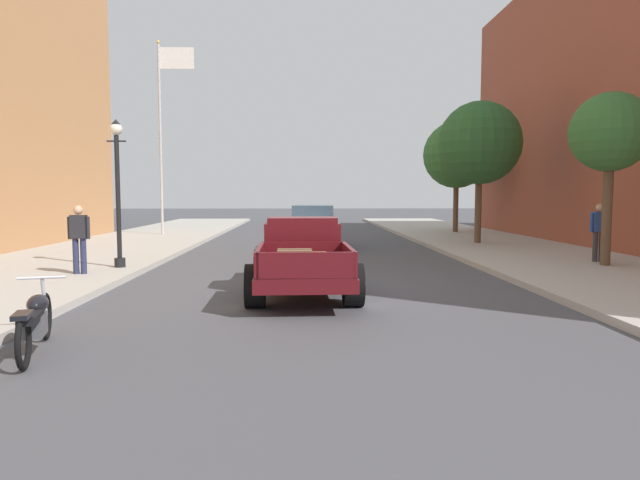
{
  "coord_description": "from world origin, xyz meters",
  "views": [
    {
      "loc": [
        -0.36,
        -12.31,
        2.06
      ],
      "look_at": [
        0.06,
        0.63,
        1.0
      ],
      "focal_mm": 31.27,
      "sensor_mm": 36.0,
      "label": 1
    }
  ],
  "objects_px": {
    "motorcycle_parked": "(35,320)",
    "street_tree_third": "(457,155)",
    "pedestrian_sidewalk_left": "(79,235)",
    "street_tree_nearest": "(610,134)",
    "hotrod_truck_maroon": "(302,257)",
    "street_tree_second": "(480,143)",
    "flagpole": "(165,116)",
    "car_background_silver": "(314,228)",
    "street_lamp_near": "(118,182)",
    "pedestrian_sidewalk_right": "(599,229)"
  },
  "relations": [
    {
      "from": "flagpole",
      "to": "street_tree_nearest",
      "type": "xyz_separation_m",
      "value": [
        14.75,
        -12.42,
        -2.09
      ]
    },
    {
      "from": "street_tree_second",
      "to": "pedestrian_sidewalk_left",
      "type": "bearing_deg",
      "value": -146.06
    },
    {
      "from": "car_background_silver",
      "to": "pedestrian_sidewalk_right",
      "type": "bearing_deg",
      "value": -37.09
    },
    {
      "from": "hotrod_truck_maroon",
      "to": "pedestrian_sidewalk_left",
      "type": "bearing_deg",
      "value": 161.2
    },
    {
      "from": "pedestrian_sidewalk_left",
      "to": "street_tree_nearest",
      "type": "distance_m",
      "value": 13.87
    },
    {
      "from": "car_background_silver",
      "to": "hotrod_truck_maroon",
      "type": "bearing_deg",
      "value": -92.62
    },
    {
      "from": "pedestrian_sidewalk_left",
      "to": "street_tree_nearest",
      "type": "bearing_deg",
      "value": 5.14
    },
    {
      "from": "flagpole",
      "to": "street_tree_nearest",
      "type": "relative_size",
      "value": 1.98
    },
    {
      "from": "motorcycle_parked",
      "to": "street_tree_nearest",
      "type": "bearing_deg",
      "value": 32.85
    },
    {
      "from": "pedestrian_sidewalk_right",
      "to": "street_tree_second",
      "type": "height_order",
      "value": "street_tree_second"
    },
    {
      "from": "hotrod_truck_maroon",
      "to": "pedestrian_sidewalk_left",
      "type": "height_order",
      "value": "pedestrian_sidewalk_left"
    },
    {
      "from": "street_tree_nearest",
      "to": "street_tree_third",
      "type": "height_order",
      "value": "street_tree_third"
    },
    {
      "from": "pedestrian_sidewalk_right",
      "to": "street_tree_second",
      "type": "bearing_deg",
      "value": 103.25
    },
    {
      "from": "street_tree_nearest",
      "to": "street_tree_second",
      "type": "distance_m",
      "value": 7.19
    },
    {
      "from": "motorcycle_parked",
      "to": "street_tree_nearest",
      "type": "distance_m",
      "value": 14.26
    },
    {
      "from": "motorcycle_parked",
      "to": "pedestrian_sidewalk_right",
      "type": "bearing_deg",
      "value": 34.97
    },
    {
      "from": "motorcycle_parked",
      "to": "pedestrian_sidewalk_right",
      "type": "height_order",
      "value": "pedestrian_sidewalk_right"
    },
    {
      "from": "motorcycle_parked",
      "to": "street_tree_nearest",
      "type": "height_order",
      "value": "street_tree_nearest"
    },
    {
      "from": "pedestrian_sidewalk_right",
      "to": "street_tree_second",
      "type": "relative_size",
      "value": 0.3
    },
    {
      "from": "motorcycle_parked",
      "to": "car_background_silver",
      "type": "xyz_separation_m",
      "value": [
        3.91,
        14.36,
        0.33
      ]
    },
    {
      "from": "pedestrian_sidewalk_left",
      "to": "flagpole",
      "type": "xyz_separation_m",
      "value": [
        -1.18,
        13.64,
        4.68
      ]
    },
    {
      "from": "pedestrian_sidewalk_right",
      "to": "street_lamp_near",
      "type": "height_order",
      "value": "street_lamp_near"
    },
    {
      "from": "hotrod_truck_maroon",
      "to": "car_background_silver",
      "type": "bearing_deg",
      "value": 87.38
    },
    {
      "from": "car_background_silver",
      "to": "pedestrian_sidewalk_right",
      "type": "xyz_separation_m",
      "value": [
        7.99,
        -6.04,
        0.32
      ]
    },
    {
      "from": "pedestrian_sidewalk_left",
      "to": "street_lamp_near",
      "type": "distance_m",
      "value": 1.87
    },
    {
      "from": "car_background_silver",
      "to": "street_tree_second",
      "type": "distance_m",
      "value": 7.3
    },
    {
      "from": "motorcycle_parked",
      "to": "pedestrian_sidewalk_left",
      "type": "height_order",
      "value": "pedestrian_sidewalk_left"
    },
    {
      "from": "hotrod_truck_maroon",
      "to": "street_tree_third",
      "type": "xyz_separation_m",
      "value": [
        7.84,
        16.51,
        3.3
      ]
    },
    {
      "from": "street_tree_nearest",
      "to": "street_tree_third",
      "type": "xyz_separation_m",
      "value": [
        -0.37,
        13.46,
        0.38
      ]
    },
    {
      "from": "hotrod_truck_maroon",
      "to": "street_tree_second",
      "type": "relative_size",
      "value": 0.9
    },
    {
      "from": "car_background_silver",
      "to": "pedestrian_sidewalk_left",
      "type": "bearing_deg",
      "value": -125.86
    },
    {
      "from": "pedestrian_sidewalk_right",
      "to": "street_lamp_near",
      "type": "relative_size",
      "value": 0.43
    },
    {
      "from": "hotrod_truck_maroon",
      "to": "car_background_silver",
      "type": "height_order",
      "value": "car_background_silver"
    },
    {
      "from": "street_tree_nearest",
      "to": "street_tree_third",
      "type": "relative_size",
      "value": 0.82
    },
    {
      "from": "street_tree_second",
      "to": "street_tree_nearest",
      "type": "bearing_deg",
      "value": -79.97
    },
    {
      "from": "pedestrian_sidewalk_right",
      "to": "flagpole",
      "type": "distance_m",
      "value": 19.54
    },
    {
      "from": "car_background_silver",
      "to": "flagpole",
      "type": "distance_m",
      "value": 10.26
    },
    {
      "from": "motorcycle_parked",
      "to": "street_tree_third",
      "type": "bearing_deg",
      "value": 61.72
    },
    {
      "from": "hotrod_truck_maroon",
      "to": "street_tree_nearest",
      "type": "height_order",
      "value": "street_tree_nearest"
    },
    {
      "from": "hotrod_truck_maroon",
      "to": "pedestrian_sidewalk_right",
      "type": "bearing_deg",
      "value": 24.44
    },
    {
      "from": "motorcycle_parked",
      "to": "street_tree_second",
      "type": "bearing_deg",
      "value": 54.51
    },
    {
      "from": "flagpole",
      "to": "street_tree_nearest",
      "type": "bearing_deg",
      "value": -40.09
    },
    {
      "from": "pedestrian_sidewalk_right",
      "to": "car_background_silver",
      "type": "bearing_deg",
      "value": 142.91
    },
    {
      "from": "street_lamp_near",
      "to": "street_tree_second",
      "type": "height_order",
      "value": "street_tree_second"
    },
    {
      "from": "hotrod_truck_maroon",
      "to": "street_tree_second",
      "type": "distance_m",
      "value": 12.72
    },
    {
      "from": "car_background_silver",
      "to": "street_lamp_near",
      "type": "height_order",
      "value": "street_lamp_near"
    },
    {
      "from": "motorcycle_parked",
      "to": "hotrod_truck_maroon",
      "type": "bearing_deg",
      "value": 52.38
    },
    {
      "from": "street_lamp_near",
      "to": "street_tree_nearest",
      "type": "height_order",
      "value": "street_tree_nearest"
    },
    {
      "from": "hotrod_truck_maroon",
      "to": "pedestrian_sidewalk_left",
      "type": "xyz_separation_m",
      "value": [
        -5.37,
        1.83,
        0.33
      ]
    },
    {
      "from": "street_tree_third",
      "to": "motorcycle_parked",
      "type": "bearing_deg",
      "value": -118.28
    }
  ]
}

